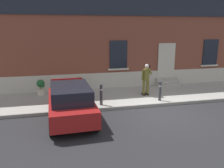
# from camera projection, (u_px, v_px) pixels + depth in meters

# --- Properties ---
(ground_plane) EXTENTS (80.00, 80.00, 0.00)m
(ground_plane) POSITION_uv_depth(u_px,v_px,m) (162.00, 113.00, 10.54)
(ground_plane) COLOR #232326
(sidewalk) EXTENTS (24.00, 3.60, 0.15)m
(sidewalk) POSITION_uv_depth(u_px,v_px,m) (141.00, 95.00, 13.17)
(sidewalk) COLOR #99968E
(sidewalk) RESTS_ON ground
(curb_edge) EXTENTS (24.00, 0.12, 0.15)m
(curb_edge) POSITION_uv_depth(u_px,v_px,m) (154.00, 105.00, 11.41)
(curb_edge) COLOR gray
(curb_edge) RESTS_ON ground
(building_facade) EXTENTS (24.00, 1.52, 7.50)m
(building_facade) POSITION_uv_depth(u_px,v_px,m) (129.00, 29.00, 14.68)
(building_facade) COLOR brown
(building_facade) RESTS_ON ground
(entrance_stoop) EXTENTS (1.43, 0.96, 0.48)m
(entrance_stoop) POSITION_uv_depth(u_px,v_px,m) (167.00, 83.00, 14.98)
(entrance_stoop) COLOR #9E998E
(entrance_stoop) RESTS_ON sidewalk
(hatchback_car_red) EXTENTS (1.89, 4.11, 1.50)m
(hatchback_car_red) POSITION_uv_depth(u_px,v_px,m) (71.00, 102.00, 9.61)
(hatchback_car_red) COLOR maroon
(hatchback_car_red) RESTS_ON ground
(bollard_near_person) EXTENTS (0.15, 0.15, 1.04)m
(bollard_near_person) POSITION_uv_depth(u_px,v_px,m) (160.00, 90.00, 11.76)
(bollard_near_person) COLOR #333338
(bollard_near_person) RESTS_ON sidewalk
(bollard_far_left) EXTENTS (0.15, 0.15, 1.04)m
(bollard_far_left) POSITION_uv_depth(u_px,v_px,m) (101.00, 94.00, 11.08)
(bollard_far_left) COLOR #333338
(bollard_far_left) RESTS_ON sidewalk
(person_on_phone) EXTENTS (0.51, 0.46, 1.75)m
(person_on_phone) POSITION_uv_depth(u_px,v_px,m) (146.00, 78.00, 12.60)
(person_on_phone) COLOR #514C1E
(person_on_phone) RESTS_ON sidewalk
(planter_cream) EXTENTS (0.44, 0.44, 0.86)m
(planter_cream) POSITION_uv_depth(u_px,v_px,m) (41.00, 87.00, 12.86)
(planter_cream) COLOR beige
(planter_cream) RESTS_ON sidewalk
(planter_olive) EXTENTS (0.44, 0.44, 0.86)m
(planter_olive) POSITION_uv_depth(u_px,v_px,m) (80.00, 84.00, 13.55)
(planter_olive) COLOR #606B38
(planter_olive) RESTS_ON sidewalk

